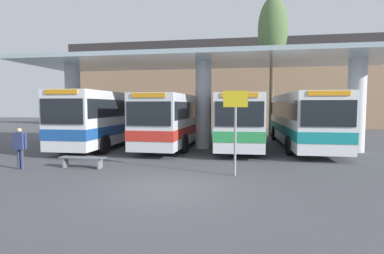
{
  "coord_description": "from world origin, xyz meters",
  "views": [
    {
      "loc": [
        2.44,
        -9.09,
        2.63
      ],
      "look_at": [
        0.0,
        5.02,
        1.6
      ],
      "focal_mm": 28.0,
      "sensor_mm": 36.0,
      "label": 1
    }
  ],
  "objects_px": {
    "transit_bus_center_bay": "(179,117)",
    "transit_bus_far_right_bay": "(301,118)",
    "transit_bus_left_bay": "(108,117)",
    "transit_bus_right_bay": "(239,118)",
    "poplar_tree_behind_left": "(273,32)",
    "info_sign_platform": "(235,116)",
    "pedestrian_waiting": "(20,144)",
    "waiting_bench_near_pillar": "(82,160)"
  },
  "relations": [
    {
      "from": "transit_bus_right_bay",
      "to": "pedestrian_waiting",
      "type": "height_order",
      "value": "transit_bus_right_bay"
    },
    {
      "from": "info_sign_platform",
      "to": "transit_bus_right_bay",
      "type": "bearing_deg",
      "value": 90.12
    },
    {
      "from": "waiting_bench_near_pillar",
      "to": "info_sign_platform",
      "type": "xyz_separation_m",
      "value": [
        6.39,
        -0.34,
        1.9
      ]
    },
    {
      "from": "transit_bus_right_bay",
      "to": "transit_bus_center_bay",
      "type": "bearing_deg",
      "value": -9.68
    },
    {
      "from": "transit_bus_far_right_bay",
      "to": "transit_bus_right_bay",
      "type": "bearing_deg",
      "value": 12.56
    },
    {
      "from": "transit_bus_center_bay",
      "to": "info_sign_platform",
      "type": "distance_m",
      "value": 9.56
    },
    {
      "from": "poplar_tree_behind_left",
      "to": "pedestrian_waiting",
      "type": "bearing_deg",
      "value": -127.12
    },
    {
      "from": "transit_bus_far_right_bay",
      "to": "poplar_tree_behind_left",
      "type": "distance_m",
      "value": 8.93
    },
    {
      "from": "transit_bus_center_bay",
      "to": "pedestrian_waiting",
      "type": "height_order",
      "value": "transit_bus_center_bay"
    },
    {
      "from": "transit_bus_right_bay",
      "to": "info_sign_platform",
      "type": "xyz_separation_m",
      "value": [
        0.02,
        -8.07,
        0.42
      ]
    },
    {
      "from": "transit_bus_far_right_bay",
      "to": "poplar_tree_behind_left",
      "type": "height_order",
      "value": "poplar_tree_behind_left"
    },
    {
      "from": "waiting_bench_near_pillar",
      "to": "pedestrian_waiting",
      "type": "distance_m",
      "value": 2.56
    },
    {
      "from": "transit_bus_far_right_bay",
      "to": "info_sign_platform",
      "type": "height_order",
      "value": "transit_bus_far_right_bay"
    },
    {
      "from": "transit_bus_left_bay",
      "to": "poplar_tree_behind_left",
      "type": "distance_m",
      "value": 14.94
    },
    {
      "from": "transit_bus_left_bay",
      "to": "transit_bus_right_bay",
      "type": "bearing_deg",
      "value": -173.89
    },
    {
      "from": "transit_bus_right_bay",
      "to": "waiting_bench_near_pillar",
      "type": "xyz_separation_m",
      "value": [
        -6.37,
        -7.72,
        -1.48
      ]
    },
    {
      "from": "transit_bus_right_bay",
      "to": "poplar_tree_behind_left",
      "type": "relative_size",
      "value": 0.92
    },
    {
      "from": "pedestrian_waiting",
      "to": "poplar_tree_behind_left",
      "type": "height_order",
      "value": "poplar_tree_behind_left"
    },
    {
      "from": "transit_bus_left_bay",
      "to": "transit_bus_far_right_bay",
      "type": "height_order",
      "value": "transit_bus_left_bay"
    },
    {
      "from": "info_sign_platform",
      "to": "pedestrian_waiting",
      "type": "height_order",
      "value": "info_sign_platform"
    },
    {
      "from": "transit_bus_center_bay",
      "to": "waiting_bench_near_pillar",
      "type": "distance_m",
      "value": 8.77
    },
    {
      "from": "transit_bus_left_bay",
      "to": "poplar_tree_behind_left",
      "type": "relative_size",
      "value": 0.9
    },
    {
      "from": "info_sign_platform",
      "to": "waiting_bench_near_pillar",
      "type": "bearing_deg",
      "value": 176.93
    },
    {
      "from": "info_sign_platform",
      "to": "pedestrian_waiting",
      "type": "bearing_deg",
      "value": -177.74
    },
    {
      "from": "transit_bus_left_bay",
      "to": "transit_bus_right_bay",
      "type": "xyz_separation_m",
      "value": [
        8.38,
        1.0,
        -0.08
      ]
    },
    {
      "from": "waiting_bench_near_pillar",
      "to": "transit_bus_right_bay",
      "type": "bearing_deg",
      "value": 50.49
    },
    {
      "from": "info_sign_platform",
      "to": "poplar_tree_behind_left",
      "type": "xyz_separation_m",
      "value": [
        2.57,
        14.62,
        6.43
      ]
    },
    {
      "from": "transit_bus_center_bay",
      "to": "transit_bus_far_right_bay",
      "type": "height_order",
      "value": "transit_bus_far_right_bay"
    },
    {
      "from": "poplar_tree_behind_left",
      "to": "transit_bus_far_right_bay",
      "type": "bearing_deg",
      "value": -76.41
    },
    {
      "from": "transit_bus_center_bay",
      "to": "poplar_tree_behind_left",
      "type": "relative_size",
      "value": 1.07
    },
    {
      "from": "pedestrian_waiting",
      "to": "poplar_tree_behind_left",
      "type": "bearing_deg",
      "value": 55.13
    },
    {
      "from": "waiting_bench_near_pillar",
      "to": "transit_bus_left_bay",
      "type": "bearing_deg",
      "value": 106.64
    },
    {
      "from": "transit_bus_center_bay",
      "to": "pedestrian_waiting",
      "type": "distance_m",
      "value": 10.2
    },
    {
      "from": "transit_bus_left_bay",
      "to": "waiting_bench_near_pillar",
      "type": "xyz_separation_m",
      "value": [
        2.01,
        -6.72,
        -1.56
      ]
    },
    {
      "from": "transit_bus_left_bay",
      "to": "transit_bus_far_right_bay",
      "type": "distance_m",
      "value": 12.48
    },
    {
      "from": "transit_bus_far_right_bay",
      "to": "info_sign_platform",
      "type": "relative_size",
      "value": 3.81
    },
    {
      "from": "transit_bus_right_bay",
      "to": "pedestrian_waiting",
      "type": "bearing_deg",
      "value": 42.6
    },
    {
      "from": "waiting_bench_near_pillar",
      "to": "poplar_tree_behind_left",
      "type": "distance_m",
      "value": 18.8
    },
    {
      "from": "transit_bus_left_bay",
      "to": "transit_bus_center_bay",
      "type": "height_order",
      "value": "transit_bus_left_bay"
    },
    {
      "from": "transit_bus_center_bay",
      "to": "info_sign_platform",
      "type": "relative_size",
      "value": 3.88
    },
    {
      "from": "transit_bus_right_bay",
      "to": "poplar_tree_behind_left",
      "type": "height_order",
      "value": "poplar_tree_behind_left"
    },
    {
      "from": "waiting_bench_near_pillar",
      "to": "pedestrian_waiting",
      "type": "bearing_deg",
      "value": -163.8
    }
  ]
}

